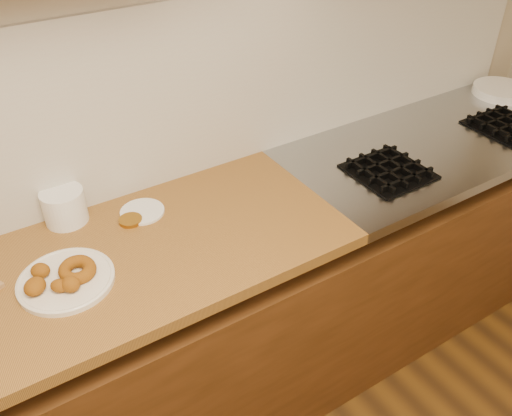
% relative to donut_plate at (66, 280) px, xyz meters
% --- Properties ---
extents(wall_back, '(4.00, 0.02, 2.70)m').
position_rel_donut_plate_xyz_m(wall_back, '(0.34, 0.34, 0.44)').
color(wall_back, tan).
rests_on(wall_back, ground).
extents(base_cabinet, '(3.60, 0.60, 0.77)m').
position_rel_donut_plate_xyz_m(base_cabinet, '(0.34, 0.03, -0.52)').
color(base_cabinet, '#5A3014').
rests_on(base_cabinet, floor).
extents(stovetop, '(1.30, 0.62, 0.04)m').
position_rel_donut_plate_xyz_m(stovetop, '(1.49, 0.03, -0.03)').
color(stovetop, '#9EA0A5').
rests_on(stovetop, base_cabinet).
extents(backsplash, '(3.60, 0.02, 0.60)m').
position_rel_donut_plate_xyz_m(backsplash, '(0.34, 0.32, 0.29)').
color(backsplash, beige).
rests_on(backsplash, wall_back).
extents(burner_grates, '(0.91, 0.26, 0.03)m').
position_rel_donut_plate_xyz_m(burner_grates, '(1.46, -0.05, 0.00)').
color(burner_grates, black).
rests_on(burner_grates, stovetop).
extents(donut_plate, '(0.26, 0.26, 0.01)m').
position_rel_donut_plate_xyz_m(donut_plate, '(0.00, 0.00, 0.00)').
color(donut_plate, white).
rests_on(donut_plate, butcher_block).
extents(ring_donut, '(0.13, 0.13, 0.05)m').
position_rel_donut_plate_xyz_m(ring_donut, '(0.03, -0.00, 0.02)').
color(ring_donut, brown).
rests_on(ring_donut, donut_plate).
extents(fried_dough_chunks, '(0.16, 0.17, 0.04)m').
position_rel_donut_plate_xyz_m(fried_dough_chunks, '(-0.04, -0.01, 0.03)').
color(fried_dough_chunks, brown).
rests_on(fried_dough_chunks, donut_plate).
extents(plastic_tub, '(0.13, 0.13, 0.11)m').
position_rel_donut_plate_xyz_m(plastic_tub, '(0.09, 0.28, 0.05)').
color(plastic_tub, white).
rests_on(plastic_tub, butcher_block).
extents(tub_lid, '(0.16, 0.16, 0.01)m').
position_rel_donut_plate_xyz_m(tub_lid, '(0.30, 0.19, -0.00)').
color(tub_lid, white).
rests_on(tub_lid, butcher_block).
extents(brass_jar_lid, '(0.08, 0.08, 0.01)m').
position_rel_donut_plate_xyz_m(brass_jar_lid, '(0.25, 0.16, -0.00)').
color(brass_jar_lid, '#9F6D1F').
rests_on(brass_jar_lid, butcher_block).
extents(plate_stack, '(0.25, 0.25, 0.04)m').
position_rel_donut_plate_xyz_m(plate_stack, '(2.04, 0.16, 0.01)').
color(plate_stack, white).
rests_on(plate_stack, stovetop).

